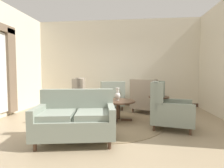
% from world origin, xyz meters
% --- Properties ---
extents(ground, '(8.49, 8.49, 0.00)m').
position_xyz_m(ground, '(0.00, 0.00, 0.00)').
color(ground, '#9E896B').
extents(wall_back, '(6.23, 0.08, 3.22)m').
position_xyz_m(wall_back, '(0.00, 2.71, 1.61)').
color(wall_back, beige).
rests_on(wall_back, ground).
extents(wall_left, '(0.08, 3.79, 3.22)m').
position_xyz_m(wall_left, '(-3.03, 0.81, 1.61)').
color(wall_left, beige).
rests_on(wall_left, ground).
extents(baseboard_back, '(6.07, 0.03, 0.12)m').
position_xyz_m(baseboard_back, '(0.00, 2.65, 0.06)').
color(baseboard_back, '#4C3323').
rests_on(baseboard_back, ground).
extents(area_rug, '(2.69, 2.69, 0.01)m').
position_xyz_m(area_rug, '(0.00, 0.30, 0.01)').
color(area_rug, '#847051').
rests_on(area_rug, ground).
extents(coffee_table, '(0.87, 0.87, 0.53)m').
position_xyz_m(coffee_table, '(0.24, 0.50, 0.43)').
color(coffee_table, '#4C3323').
rests_on(coffee_table, ground).
extents(porcelain_vase, '(0.15, 0.15, 0.33)m').
position_xyz_m(porcelain_vase, '(0.22, 0.53, 0.67)').
color(porcelain_vase, beige).
rests_on(porcelain_vase, coffee_table).
extents(settee, '(1.51, 1.03, 0.92)m').
position_xyz_m(settee, '(-0.43, -0.94, 0.40)').
color(settee, gray).
rests_on(settee, ground).
extents(armchair_foreground_right, '(1.06, 1.06, 1.05)m').
position_xyz_m(armchair_foreground_right, '(1.01, 1.53, 0.44)').
color(armchair_foreground_right, gray).
rests_on(armchair_foreground_right, ground).
extents(armchair_near_sideboard, '(1.02, 0.94, 1.10)m').
position_xyz_m(armchair_near_sideboard, '(-1.02, 0.46, 0.45)').
color(armchair_near_sideboard, gray).
rests_on(armchair_near_sideboard, ground).
extents(armchair_back_corner, '(1.02, 0.95, 1.04)m').
position_xyz_m(armchair_back_corner, '(1.39, 0.01, 0.43)').
color(armchair_back_corner, gray).
rests_on(armchair_back_corner, ground).
extents(armchair_near_window, '(1.01, 1.08, 0.96)m').
position_xyz_m(armchair_near_window, '(-0.11, 1.94, 0.42)').
color(armchair_near_window, gray).
rests_on(armchair_near_window, ground).
extents(side_table, '(0.51, 0.51, 0.65)m').
position_xyz_m(side_table, '(1.25, 0.47, 0.39)').
color(side_table, '#4C3323').
rests_on(side_table, ground).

